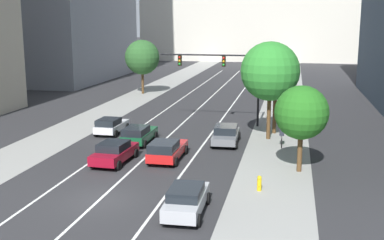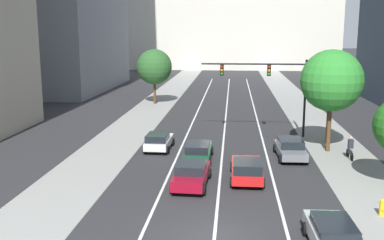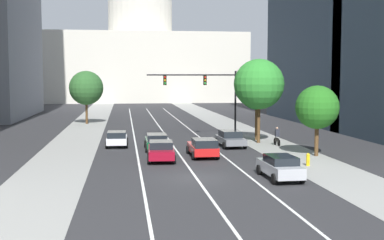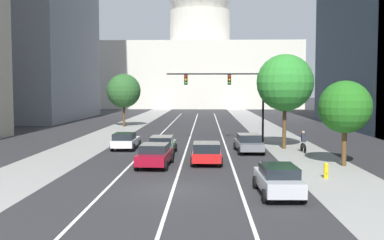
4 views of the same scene
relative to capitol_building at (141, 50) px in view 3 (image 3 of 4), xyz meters
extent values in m
plane|color=#2B2B2D|center=(0.00, -61.49, -13.25)|extent=(400.00, 400.00, 0.00)
cube|color=gray|center=(-9.11, -66.49, -13.24)|extent=(4.75, 130.00, 0.01)
cube|color=gray|center=(9.11, -66.49, -13.24)|extent=(4.75, 130.00, 0.01)
cube|color=white|center=(-3.37, -76.49, -13.24)|extent=(0.16, 90.00, 0.01)
cube|color=white|center=(0.00, -76.49, -13.24)|extent=(0.16, 90.00, 0.01)
cube|color=white|center=(3.37, -76.49, -13.24)|extent=(0.16, 90.00, 0.01)
cube|color=#334251|center=(30.09, -64.72, 1.74)|extent=(21.87, 28.78, 29.98)
cube|color=beige|center=(0.00, 0.00, -4.70)|extent=(52.16, 23.18, 17.10)
cylinder|color=beige|center=(0.00, 0.00, 8.26)|extent=(16.21, 16.21, 8.83)
cube|color=slate|center=(5.05, -87.88, -12.65)|extent=(2.03, 4.61, 0.56)
cube|color=black|center=(5.05, -87.86, -12.08)|extent=(1.79, 2.33, 0.58)
cylinder|color=black|center=(4.06, -86.37, -12.93)|extent=(0.25, 0.65, 0.64)
cylinder|color=black|center=(5.91, -86.30, -12.93)|extent=(0.25, 0.65, 0.64)
cylinder|color=black|center=(4.19, -89.45, -12.93)|extent=(0.25, 0.65, 0.64)
cylinder|color=black|center=(6.04, -89.38, -12.93)|extent=(0.25, 0.65, 0.64)
cube|color=maroon|center=(-1.68, -94.66, -12.61)|extent=(2.06, 4.64, 0.64)
cube|color=black|center=(-1.69, -94.82, -12.02)|extent=(1.80, 2.23, 0.53)
cylinder|color=black|center=(-2.53, -93.07, -12.93)|extent=(0.25, 0.65, 0.64)
cylinder|color=black|center=(-0.69, -93.16, -12.93)|extent=(0.25, 0.65, 0.64)
cylinder|color=black|center=(-2.68, -96.17, -12.93)|extent=(0.25, 0.65, 0.64)
cylinder|color=black|center=(-0.84, -96.25, -12.93)|extent=(0.25, 0.65, 0.64)
cube|color=#14512D|center=(-1.68, -89.05, -12.62)|extent=(1.78, 4.43, 0.61)
cube|color=black|center=(-1.69, -89.97, -12.04)|extent=(1.63, 2.41, 0.55)
cylinder|color=black|center=(-2.55, -87.54, -12.93)|extent=(0.22, 0.64, 0.64)
cylinder|color=black|center=(-0.80, -87.55, -12.93)|extent=(0.22, 0.64, 0.64)
cylinder|color=black|center=(-2.57, -90.54, -12.93)|extent=(0.22, 0.64, 0.64)
cylinder|color=black|center=(-0.81, -90.55, -12.93)|extent=(0.22, 0.64, 0.64)
cube|color=red|center=(1.68, -93.14, -12.62)|extent=(1.88, 4.68, 0.61)
cube|color=black|center=(1.68, -94.28, -12.02)|extent=(1.73, 2.30, 0.59)
cylinder|color=black|center=(0.74, -91.55, -12.93)|extent=(0.22, 0.64, 0.64)
cylinder|color=black|center=(2.62, -91.55, -12.93)|extent=(0.22, 0.64, 0.64)
cylinder|color=black|center=(0.74, -94.74, -12.93)|extent=(0.22, 0.64, 0.64)
cylinder|color=black|center=(2.62, -94.74, -12.93)|extent=(0.22, 0.64, 0.64)
cube|color=#B2B5BA|center=(5.05, -102.50, -12.59)|extent=(1.84, 4.45, 0.67)
cube|color=black|center=(5.06, -102.70, -12.02)|extent=(1.64, 2.37, 0.48)
cylinder|color=black|center=(4.15, -101.03, -12.93)|extent=(0.24, 0.65, 0.64)
cylinder|color=black|center=(5.86, -100.99, -12.93)|extent=(0.24, 0.65, 0.64)
cylinder|color=black|center=(4.24, -104.02, -12.93)|extent=(0.24, 0.65, 0.64)
cylinder|color=black|center=(5.95, -103.98, -12.93)|extent=(0.24, 0.65, 0.64)
cube|color=silver|center=(-5.05, -86.33, -12.64)|extent=(1.82, 4.04, 0.58)
cube|color=black|center=(-5.06, -87.03, -12.09)|extent=(1.65, 2.16, 0.52)
cylinder|color=black|center=(-5.90, -84.95, -12.93)|extent=(0.23, 0.64, 0.64)
cylinder|color=black|center=(-4.15, -84.98, -12.93)|extent=(0.23, 0.64, 0.64)
cylinder|color=black|center=(-5.95, -87.67, -12.93)|extent=(0.23, 0.64, 0.64)
cylinder|color=black|center=(-4.20, -87.70, -12.93)|extent=(0.23, 0.64, 0.64)
cylinder|color=black|center=(7.03, -80.93, -9.81)|extent=(0.20, 0.20, 6.87)
cylinder|color=black|center=(2.47, -80.93, -6.79)|extent=(9.12, 0.14, 0.14)
cube|color=black|center=(3.84, -80.93, -7.34)|extent=(0.32, 0.28, 0.96)
sphere|color=red|center=(3.84, -81.08, -7.04)|extent=(0.20, 0.20, 0.20)
sphere|color=orange|center=(3.84, -81.08, -7.34)|extent=(0.20, 0.20, 0.20)
sphere|color=green|center=(3.84, -81.08, -7.64)|extent=(0.20, 0.20, 0.20)
cube|color=black|center=(-0.26, -80.93, -7.34)|extent=(0.32, 0.28, 0.96)
sphere|color=red|center=(-0.26, -81.08, -7.04)|extent=(0.20, 0.20, 0.20)
sphere|color=orange|center=(-0.26, -81.08, -7.34)|extent=(0.20, 0.20, 0.20)
sphere|color=green|center=(-0.26, -81.08, -7.64)|extent=(0.20, 0.20, 0.20)
cylinder|color=yellow|center=(8.41, -98.35, -12.90)|extent=(0.26, 0.26, 0.70)
sphere|color=yellow|center=(8.41, -98.35, -12.47)|extent=(0.26, 0.26, 0.26)
cylinder|color=yellow|center=(8.41, -98.51, -12.86)|extent=(0.10, 0.12, 0.10)
cylinder|color=black|center=(9.40, -88.36, -12.92)|extent=(0.08, 0.66, 0.66)
cylinder|color=black|center=(9.36, -87.32, -12.92)|extent=(0.08, 0.66, 0.66)
cube|color=black|center=(9.38, -87.84, -12.70)|extent=(0.10, 1.00, 0.36)
cube|color=#262833|center=(9.39, -87.89, -12.07)|extent=(0.37, 0.29, 0.64)
sphere|color=tan|center=(9.38, -87.82, -11.64)|extent=(0.22, 0.22, 0.22)
cylinder|color=#51381E|center=(8.63, -83.43, -11.47)|extent=(0.32, 0.32, 3.55)
sphere|color=#1C7F26|center=(8.63, -83.43, -8.47)|extent=(3.51, 3.51, 3.51)
cylinder|color=#51381E|center=(8.24, -85.61, -11.29)|extent=(0.32, 0.32, 3.91)
sphere|color=#2D842E|center=(8.24, -85.61, -7.67)|extent=(4.75, 4.75, 4.75)
cylinder|color=#51381E|center=(10.67, -94.12, -11.91)|extent=(0.32, 0.32, 2.67)
sphere|color=#23681C|center=(10.67, -94.12, -9.37)|extent=(3.44, 3.44, 3.44)
cylinder|color=#51381E|center=(-9.34, -63.54, -11.64)|extent=(0.32, 0.32, 3.22)
sphere|color=#2B5A28|center=(-9.34, -63.54, -8.44)|extent=(4.52, 4.52, 4.52)
camera|label=1|loc=(10.05, -125.40, -3.62)|focal=46.05mm
camera|label=2|loc=(0.72, -120.86, -3.98)|focal=42.26mm
camera|label=3|loc=(-4.39, -132.37, -7.00)|focal=47.62mm
camera|label=4|loc=(1.63, -123.78, -8.21)|focal=42.36mm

